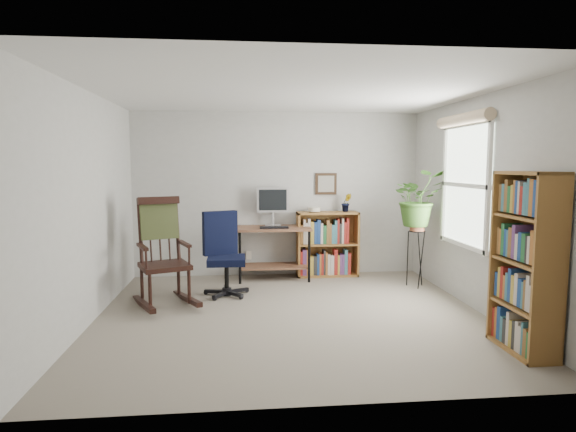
{
  "coord_description": "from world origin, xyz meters",
  "views": [
    {
      "loc": [
        -0.54,
        -5.08,
        1.64
      ],
      "look_at": [
        0.0,
        0.4,
        1.05
      ],
      "focal_mm": 30.0,
      "sensor_mm": 36.0,
      "label": 1
    }
  ],
  "objects": [
    {
      "name": "floor",
      "position": [
        0.0,
        0.0,
        0.0
      ],
      "size": [
        4.2,
        4.0,
        0.0
      ],
      "primitive_type": "cube",
      "color": "gray",
      "rests_on": "ground"
    },
    {
      "name": "ceiling",
      "position": [
        0.0,
        0.0,
        2.4
      ],
      "size": [
        4.2,
        4.0,
        0.0
      ],
      "primitive_type": "cube",
      "color": "silver",
      "rests_on": "ground"
    },
    {
      "name": "wall_back",
      "position": [
        0.0,
        2.0,
        1.2
      ],
      "size": [
        4.2,
        0.0,
        2.4
      ],
      "primitive_type": "cube",
      "color": "#B8B7B3",
      "rests_on": "ground"
    },
    {
      "name": "wall_front",
      "position": [
        0.0,
        -2.0,
        1.2
      ],
      "size": [
        4.2,
        0.0,
        2.4
      ],
      "primitive_type": "cube",
      "color": "#B8B7B3",
      "rests_on": "ground"
    },
    {
      "name": "wall_left",
      "position": [
        -2.1,
        0.0,
        1.2
      ],
      "size": [
        0.0,
        4.0,
        2.4
      ],
      "primitive_type": "cube",
      "color": "#B8B7B3",
      "rests_on": "ground"
    },
    {
      "name": "wall_right",
      "position": [
        2.1,
        0.0,
        1.2
      ],
      "size": [
        0.0,
        4.0,
        2.4
      ],
      "primitive_type": "cube",
      "color": "#B8B7B3",
      "rests_on": "ground"
    },
    {
      "name": "window",
      "position": [
        2.06,
        0.3,
        1.4
      ],
      "size": [
        0.12,
        1.2,
        1.5
      ],
      "primitive_type": null,
      "color": "white",
      "rests_on": "wall_right"
    },
    {
      "name": "desk",
      "position": [
        -0.08,
        1.7,
        0.38
      ],
      "size": [
        1.04,
        0.57,
        0.75
      ],
      "primitive_type": null,
      "color": "brown",
      "rests_on": "floor"
    },
    {
      "name": "monitor",
      "position": [
        -0.08,
        1.84,
        1.03
      ],
      "size": [
        0.46,
        0.16,
        0.56
      ],
      "primitive_type": null,
      "color": "#B4B3B8",
      "rests_on": "desk"
    },
    {
      "name": "keyboard",
      "position": [
        -0.08,
        1.58,
        0.76
      ],
      "size": [
        0.4,
        0.15,
        0.02
      ],
      "primitive_type": "cube",
      "color": "black",
      "rests_on": "desk"
    },
    {
      "name": "office_chair",
      "position": [
        -0.73,
        0.89,
        0.53
      ],
      "size": [
        0.76,
        0.76,
        1.07
      ],
      "primitive_type": null,
      "rotation": [
        0.0,
        0.0,
        0.39
      ],
      "color": "black",
      "rests_on": "floor"
    },
    {
      "name": "rocking_chair",
      "position": [
        -1.43,
        0.54,
        0.64
      ],
      "size": [
        1.03,
        1.27,
        1.28
      ],
      "primitive_type": null,
      "rotation": [
        0.0,
        0.0,
        0.38
      ],
      "color": "black",
      "rests_on": "floor"
    },
    {
      "name": "low_bookshelf",
      "position": [
        0.72,
        1.82,
        0.48
      ],
      "size": [
        0.9,
        0.3,
        0.95
      ],
      "primitive_type": null,
      "color": "olive",
      "rests_on": "floor"
    },
    {
      "name": "tall_bookshelf",
      "position": [
        1.92,
        -1.2,
        0.79
      ],
      "size": [
        0.3,
        0.69,
        1.58
      ],
      "primitive_type": null,
      "color": "olive",
      "rests_on": "floor"
    },
    {
      "name": "plant_stand",
      "position": [
        1.8,
        1.07,
        0.44
      ],
      "size": [
        0.3,
        0.3,
        0.89
      ],
      "primitive_type": null,
      "rotation": [
        0.0,
        0.0,
        0.25
      ],
      "color": "black",
      "rests_on": "floor"
    },
    {
      "name": "spider_plant",
      "position": [
        1.8,
        1.07,
        1.55
      ],
      "size": [
        1.69,
        1.88,
        1.46
      ],
      "primitive_type": "imported",
      "color": "#356021",
      "rests_on": "plant_stand"
    },
    {
      "name": "potted_plant_small",
      "position": [
        1.0,
        1.83,
        1.01
      ],
      "size": [
        0.13,
        0.24,
        0.11
      ],
      "primitive_type": "imported",
      "color": "#356021",
      "rests_on": "low_bookshelf"
    },
    {
      "name": "framed_picture",
      "position": [
        0.72,
        1.97,
        1.36
      ],
      "size": [
        0.32,
        0.04,
        0.32
      ],
      "primitive_type": null,
      "color": "black",
      "rests_on": "wall_back"
    }
  ]
}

